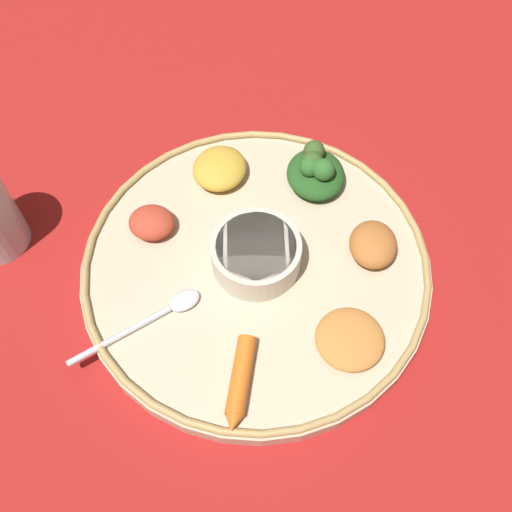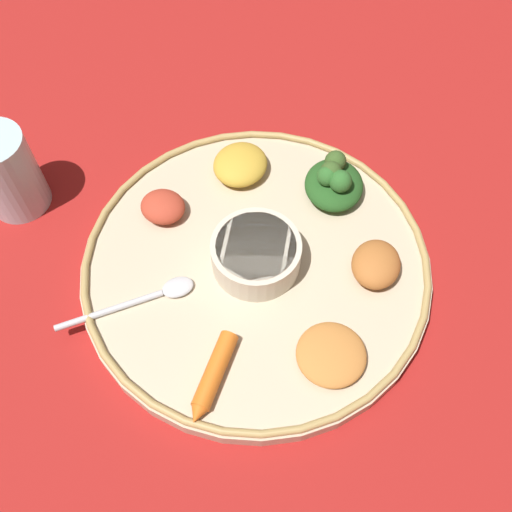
{
  "view_description": "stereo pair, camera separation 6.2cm",
  "coord_description": "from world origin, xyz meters",
  "px_view_note": "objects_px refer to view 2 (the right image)",
  "views": [
    {
      "loc": [
        -0.12,
        0.3,
        0.57
      ],
      "look_at": [
        0.0,
        0.0,
        0.03
      ],
      "focal_mm": 41.05,
      "sensor_mm": 36.0,
      "label": 1
    },
    {
      "loc": [
        -0.17,
        0.27,
        0.57
      ],
      "look_at": [
        0.0,
        0.0,
        0.03
      ],
      "focal_mm": 41.05,
      "sensor_mm": 36.0,
      "label": 2
    }
  ],
  "objects_px": {
    "carrot_near_spoon": "(213,376)",
    "drinking_glass": "(9,177)",
    "spoon": "(149,297)",
    "greens_pile": "(334,181)",
    "center_bowl": "(256,253)"
  },
  "relations": [
    {
      "from": "spoon",
      "to": "carrot_near_spoon",
      "type": "bearing_deg",
      "value": 161.08
    },
    {
      "from": "center_bowl",
      "to": "greens_pile",
      "type": "xyz_separation_m",
      "value": [
        -0.02,
        -0.13,
        0.0
      ]
    },
    {
      "from": "carrot_near_spoon",
      "to": "drinking_glass",
      "type": "bearing_deg",
      "value": -11.63
    },
    {
      "from": "center_bowl",
      "to": "carrot_near_spoon",
      "type": "distance_m",
      "value": 0.14
    },
    {
      "from": "spoon",
      "to": "drinking_glass",
      "type": "distance_m",
      "value": 0.22
    },
    {
      "from": "spoon",
      "to": "drinking_glass",
      "type": "xyz_separation_m",
      "value": [
        0.22,
        -0.03,
        0.02
      ]
    },
    {
      "from": "spoon",
      "to": "drinking_glass",
      "type": "relative_size",
      "value": 1.21
    },
    {
      "from": "greens_pile",
      "to": "drinking_glass",
      "type": "relative_size",
      "value": 0.92
    },
    {
      "from": "spoon",
      "to": "greens_pile",
      "type": "height_order",
      "value": "greens_pile"
    },
    {
      "from": "center_bowl",
      "to": "greens_pile",
      "type": "bearing_deg",
      "value": -100.75
    },
    {
      "from": "spoon",
      "to": "greens_pile",
      "type": "distance_m",
      "value": 0.25
    },
    {
      "from": "greens_pile",
      "to": "spoon",
      "type": "bearing_deg",
      "value": 66.82
    },
    {
      "from": "carrot_near_spoon",
      "to": "drinking_glass",
      "type": "distance_m",
      "value": 0.33
    },
    {
      "from": "carrot_near_spoon",
      "to": "drinking_glass",
      "type": "height_order",
      "value": "drinking_glass"
    },
    {
      "from": "center_bowl",
      "to": "drinking_glass",
      "type": "relative_size",
      "value": 0.91
    }
  ]
}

